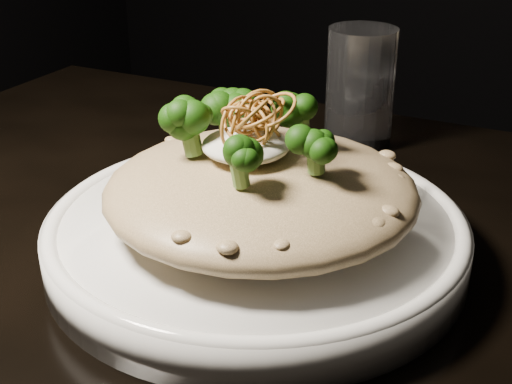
# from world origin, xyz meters

# --- Properties ---
(table) EXTENTS (1.10, 0.80, 0.75)m
(table) POSITION_xyz_m (0.00, 0.00, 0.67)
(table) COLOR black
(table) RESTS_ON ground
(plate) EXTENTS (0.32, 0.32, 0.03)m
(plate) POSITION_xyz_m (-0.06, 0.03, 0.77)
(plate) COLOR white
(plate) RESTS_ON table
(risotto) EXTENTS (0.23, 0.23, 0.05)m
(risotto) POSITION_xyz_m (-0.06, 0.03, 0.81)
(risotto) COLOR brown
(risotto) RESTS_ON plate
(broccoli) EXTENTS (0.14, 0.14, 0.05)m
(broccoli) POSITION_xyz_m (-0.07, 0.03, 0.86)
(broccoli) COLOR black
(broccoli) RESTS_ON risotto
(cheese) EXTENTS (0.06, 0.06, 0.02)m
(cheese) POSITION_xyz_m (-0.07, 0.02, 0.84)
(cheese) COLOR white
(cheese) RESTS_ON risotto
(shallots) EXTENTS (0.06, 0.06, 0.04)m
(shallots) POSITION_xyz_m (-0.06, 0.03, 0.87)
(shallots) COLOR brown
(shallots) RESTS_ON cheese
(drinking_glass) EXTENTS (0.08, 0.08, 0.13)m
(drinking_glass) POSITION_xyz_m (-0.07, 0.29, 0.81)
(drinking_glass) COLOR silver
(drinking_glass) RESTS_ON table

